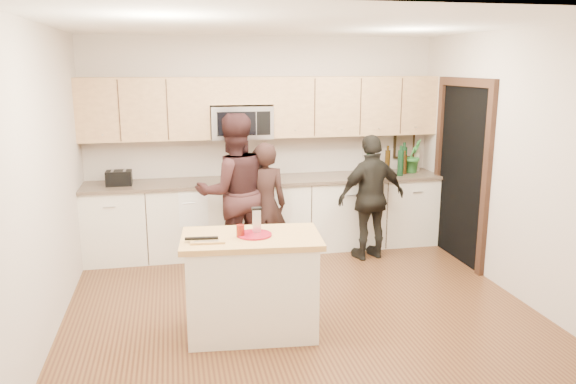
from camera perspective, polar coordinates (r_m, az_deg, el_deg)
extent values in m
plane|color=brown|center=(5.79, 0.87, -11.10)|extent=(4.50, 4.50, 0.00)
cube|color=#BEB0A2|center=(7.33, -2.52, 4.98)|extent=(4.50, 0.02, 2.70)
cube|color=#BEB0A2|center=(3.51, 8.08, -3.78)|extent=(4.50, 0.02, 2.70)
cube|color=#BEB0A2|center=(5.37, -23.22, 1.08)|extent=(0.02, 4.00, 2.70)
cube|color=#BEB0A2|center=(6.27, 21.44, 2.78)|extent=(0.02, 4.00, 2.70)
cube|color=white|center=(5.31, 0.97, 16.63)|extent=(4.50, 4.00, 0.02)
cube|color=silver|center=(7.21, -2.06, -2.46)|extent=(4.50, 0.62, 0.90)
cube|color=brown|center=(7.09, -2.07, 1.19)|extent=(4.50, 0.66, 0.04)
cube|color=tan|center=(7.03, -14.42, 8.16)|extent=(1.55, 0.33, 0.75)
cube|color=tan|center=(7.39, 6.70, 8.68)|extent=(2.17, 0.33, 0.75)
cube|color=tan|center=(7.06, -4.88, 10.24)|extent=(0.78, 0.33, 0.33)
cube|color=silver|center=(7.05, -4.79, 7.10)|extent=(0.76, 0.40, 0.40)
cube|color=black|center=(6.84, -5.25, 6.91)|extent=(0.47, 0.01, 0.29)
cube|color=black|center=(6.88, -2.49, 6.99)|extent=(0.17, 0.01, 0.29)
cube|color=black|center=(7.07, 17.23, 1.67)|extent=(0.02, 1.05, 2.10)
cube|color=black|center=(6.58, 19.48, 0.70)|extent=(0.06, 0.10, 2.10)
cube|color=black|center=(7.56, 15.03, 2.50)|extent=(0.06, 0.10, 2.10)
cube|color=black|center=(6.95, 17.70, 10.60)|extent=(0.06, 1.25, 0.10)
cube|color=black|center=(7.87, 11.70, 4.76)|extent=(0.30, 0.03, 0.38)
cube|color=tan|center=(7.86, 11.75, 4.74)|extent=(0.24, 0.00, 0.32)
cube|color=white|center=(6.75, -9.60, -1.50)|extent=(0.34, 0.01, 0.48)
cube|color=white|center=(6.98, -9.77, 0.96)|extent=(0.34, 0.60, 0.01)
cube|color=silver|center=(5.04, -3.70, -9.63)|extent=(1.16, 0.74, 0.85)
cube|color=tan|center=(4.88, -3.78, -4.75)|extent=(1.26, 0.80, 0.05)
cylinder|color=maroon|center=(4.88, -3.43, -4.35)|extent=(0.30, 0.30, 0.02)
cube|color=silver|center=(4.91, -3.21, -2.92)|extent=(0.07, 0.06, 0.20)
cube|color=black|center=(4.88, -3.22, -1.68)|extent=(0.08, 0.06, 0.02)
cylinder|color=maroon|center=(4.84, -4.86, -3.96)|extent=(0.07, 0.07, 0.11)
cube|color=tan|center=(4.75, -8.14, -4.93)|extent=(0.30, 0.19, 0.02)
cube|color=black|center=(4.76, -8.78, -4.67)|extent=(0.28, 0.06, 0.02)
cube|color=silver|center=(4.70, -8.28, -4.96)|extent=(0.20, 0.04, 0.01)
cube|color=black|center=(6.99, -16.79, 1.38)|extent=(0.30, 0.21, 0.17)
cube|color=silver|center=(6.98, -17.41, 2.06)|extent=(0.03, 0.15, 0.00)
cube|color=silver|center=(6.97, -16.27, 2.12)|extent=(0.03, 0.15, 0.00)
cylinder|color=black|center=(7.45, 8.21, 3.09)|extent=(0.07, 0.07, 0.33)
cylinder|color=#311F09|center=(7.57, 10.08, 3.30)|extent=(0.07, 0.07, 0.36)
cylinder|color=#B3AA8D|center=(7.54, 11.40, 3.02)|extent=(0.07, 0.07, 0.31)
cylinder|color=black|center=(7.64, 11.70, 3.47)|extent=(0.08, 0.08, 0.40)
cylinder|color=#311F09|center=(7.55, 11.74, 2.99)|extent=(0.07, 0.07, 0.31)
cylinder|color=#B3AA8D|center=(7.76, 12.96, 3.46)|extent=(0.08, 0.08, 0.38)
cylinder|color=black|center=(7.39, 11.37, 3.13)|extent=(0.08, 0.08, 0.39)
imported|color=#2F7730|center=(7.66, 12.60, 3.61)|extent=(0.32, 0.31, 0.45)
imported|color=black|center=(6.56, -2.46, -1.35)|extent=(0.55, 0.36, 1.49)
imported|color=black|center=(6.49, -5.54, -0.04)|extent=(0.98, 0.81, 1.82)
imported|color=black|center=(6.90, 8.47, -0.56)|extent=(0.96, 0.55, 1.53)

